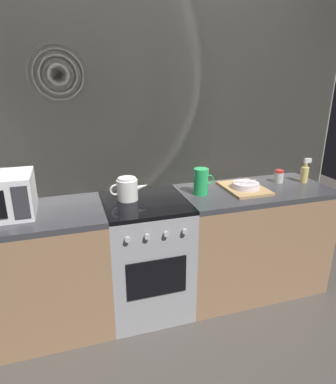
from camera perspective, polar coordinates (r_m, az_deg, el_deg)
name	(u,v)px	position (r m, az deg, el deg)	size (l,w,h in m)	color
ground_plane	(147,305)	(2.83, -3.56, -18.80)	(8.00, 8.00, 0.00)	#47423D
back_wall	(134,151)	(2.60, -5.85, 7.11)	(3.60, 0.05, 2.40)	#B2AD9E
counter_left	(19,276)	(2.56, -24.29, -13.07)	(1.20, 0.60, 0.90)	#997251
stove_unit	(146,256)	(2.58, -3.76, -10.95)	(0.60, 0.63, 0.90)	#9E9EA3
counter_right	(250,239)	(2.89, 14.00, -7.92)	(1.20, 0.60, 0.90)	#997251
kettle	(127,189)	(2.39, -6.99, 0.52)	(0.28, 0.15, 0.17)	white
pitcher	(201,181)	(2.49, 5.73, 1.82)	(0.16, 0.11, 0.20)	green
dish_pile	(245,187)	(2.67, 13.08, 0.86)	(0.30, 0.40, 0.07)	tan
spice_jar	(279,176)	(2.93, 18.56, 2.56)	(0.08, 0.08, 0.10)	silver
spray_bottle	(305,173)	(3.00, 22.48, 3.04)	(0.08, 0.06, 0.20)	#E5CC72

